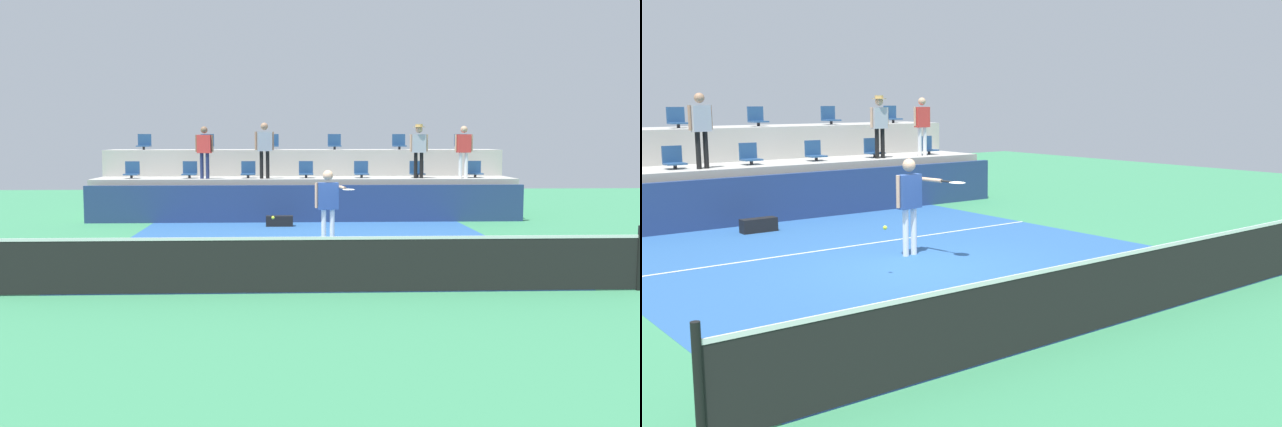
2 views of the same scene
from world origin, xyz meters
TOP-DOWN VIEW (x-y plane):
  - ground_plane at (0.00, 0.00)m, footprint 40.00×40.00m
  - court_inner_paint at (0.00, 1.00)m, footprint 9.00×10.00m
  - court_service_line at (0.00, 2.40)m, footprint 9.00×0.06m
  - tennis_net at (0.00, -4.00)m, footprint 10.48×0.08m
  - sponsor_backboard at (0.00, 6.00)m, footprint 13.00×0.16m
  - seating_tier_lower at (0.00, 7.30)m, footprint 13.00×1.80m
  - seating_tier_upper at (0.00, 9.10)m, footprint 13.00×1.80m
  - stadium_chair_lower_mid_left at (-1.78, 7.23)m, footprint 0.44×0.40m
  - stadium_chair_lower_center at (0.02, 7.23)m, footprint 0.44×0.40m
  - stadium_chair_lower_mid_right at (1.75, 7.23)m, footprint 0.44×0.40m
  - stadium_chair_lower_right at (3.51, 7.23)m, footprint 0.44×0.40m
  - stadium_chair_lower_far_right at (5.34, 7.23)m, footprint 0.44×0.40m
  - stadium_chair_upper_mid_left at (-1.07, 9.03)m, footprint 0.44×0.40m
  - stadium_chair_upper_mid_right at (1.02, 9.03)m, footprint 0.44×0.40m
  - stadium_chair_upper_right at (3.21, 9.03)m, footprint 0.44×0.40m
  - stadium_chair_upper_far_right at (5.32, 9.03)m, footprint 0.44×0.40m
  - tennis_player at (0.38, 1.00)m, footprint 0.86×1.19m
  - spectator_in_white at (-1.26, 6.85)m, footprint 0.59×0.27m
  - spectator_with_hat at (3.49, 6.85)m, footprint 0.57×0.40m
  - spectator_leaning_on_rail at (4.88, 6.85)m, footprint 0.57×0.22m
  - tennis_ball at (-0.87, -0.07)m, footprint 0.07×0.07m
  - equipment_bag at (-0.79, 5.00)m, footprint 0.76×0.28m

SIDE VIEW (x-z plane):
  - ground_plane at x=0.00m, z-range 0.00..0.00m
  - court_inner_paint at x=0.00m, z-range 0.00..0.01m
  - court_service_line at x=0.00m, z-range 0.01..0.01m
  - equipment_bag at x=-0.79m, z-range 0.00..0.30m
  - tennis_net at x=0.00m, z-range -0.04..1.03m
  - sponsor_backboard at x=0.00m, z-range 0.00..1.10m
  - seating_tier_lower at x=0.00m, z-range 0.00..1.25m
  - tennis_ball at x=-0.87m, z-range 0.76..0.83m
  - seating_tier_upper at x=0.00m, z-range 0.00..2.10m
  - tennis_player at x=0.38m, z-range 0.20..1.97m
  - stadium_chair_lower_mid_left at x=-1.78m, z-range 1.20..1.72m
  - stadium_chair_lower_center at x=0.02m, z-range 1.20..1.72m
  - stadium_chair_lower_mid_right at x=1.75m, z-range 1.20..1.72m
  - stadium_chair_lower_right at x=3.51m, z-range 1.20..1.72m
  - stadium_chair_lower_far_right at x=5.34m, z-range 1.20..1.72m
  - spectator_leaning_on_rail at x=4.88m, z-range 1.41..3.01m
  - spectator_with_hat at x=3.49m, z-range 1.43..3.09m
  - spectator_in_white at x=-1.26m, z-range 1.43..3.13m
  - stadium_chair_upper_mid_left at x=-1.07m, z-range 2.05..2.57m
  - stadium_chair_upper_mid_right at x=1.02m, z-range 2.05..2.57m
  - stadium_chair_upper_right at x=3.21m, z-range 2.05..2.57m
  - stadium_chair_upper_far_right at x=5.32m, z-range 2.05..2.57m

